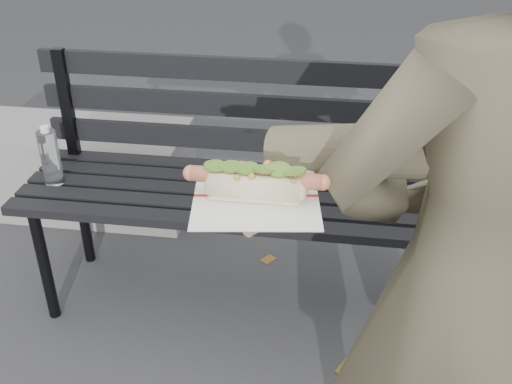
{
  "coord_description": "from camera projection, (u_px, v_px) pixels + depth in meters",
  "views": [
    {
      "loc": [
        0.2,
        -0.74,
        1.49
      ],
      "look_at": [
        0.09,
        0.04,
        1.03
      ],
      "focal_mm": 42.0,
      "sensor_mm": 36.0,
      "label": 1
    }
  ],
  "objects": [
    {
      "name": "park_bench",
      "position": [
        241.0,
        170.0,
        2.04
      ],
      "size": [
        1.5,
        0.44,
        0.88
      ],
      "color": "black",
      "rests_on": "ground"
    },
    {
      "name": "concrete_block",
      "position": [
        58.0,
        167.0,
        2.75
      ],
      "size": [
        1.2,
        0.4,
        0.4
      ],
      "primitive_type": "cube",
      "color": "slate",
      "rests_on": "ground"
    },
    {
      "name": "person",
      "position": [
        471.0,
        291.0,
        1.06
      ],
      "size": [
        0.68,
        0.56,
        1.61
      ],
      "primitive_type": "imported",
      "rotation": [
        0.0,
        0.0,
        3.47
      ],
      "color": "#4A4531",
      "rests_on": "ground"
    },
    {
      "name": "held_hotdog",
      "position": [
        379.0,
        161.0,
        0.93
      ],
      "size": [
        0.61,
        0.31,
        0.2
      ],
      "color": "#4A4531"
    }
  ]
}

